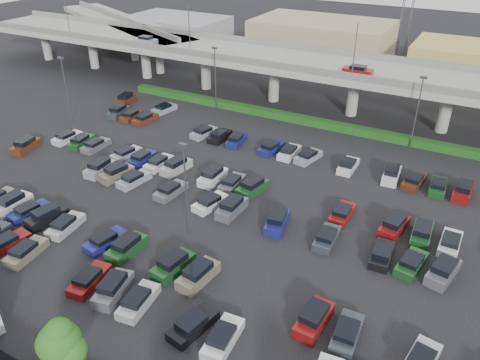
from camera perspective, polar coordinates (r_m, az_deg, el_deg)
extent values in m
plane|color=black|center=(54.56, -1.55, -2.16)|extent=(280.00, 280.00, 0.00)
cube|color=gray|center=(78.68, 10.40, 13.38)|extent=(150.00, 13.00, 1.10)
cube|color=slate|center=(72.70, 8.80, 13.03)|extent=(150.00, 0.50, 1.00)
cube|color=slate|center=(84.17, 11.93, 15.05)|extent=(150.00, 0.50, 1.00)
cylinder|color=gray|center=(116.80, -22.56, 15.02)|extent=(1.80, 1.80, 6.70)
cube|color=slate|center=(116.15, -22.87, 16.51)|extent=(2.60, 9.75, 0.50)
cylinder|color=gray|center=(106.59, -17.48, 14.64)|extent=(1.80, 1.80, 6.70)
cube|color=slate|center=(105.88, -17.75, 16.28)|extent=(2.60, 9.75, 0.50)
cylinder|color=gray|center=(97.34, -11.41, 14.04)|extent=(1.80, 1.80, 6.70)
cube|color=slate|center=(96.56, -11.60, 15.84)|extent=(2.60, 9.75, 0.50)
cylinder|color=gray|center=(89.33, -4.21, 13.13)|extent=(1.80, 1.80, 6.70)
cube|color=slate|center=(88.48, -4.28, 15.08)|extent=(2.60, 9.75, 0.50)
cylinder|color=gray|center=(82.92, 4.18, 11.80)|extent=(1.80, 1.80, 6.70)
cube|color=slate|center=(82.01, 4.26, 13.90)|extent=(2.60, 9.75, 0.50)
cylinder|color=gray|center=(78.52, 13.62, 10.00)|extent=(1.80, 1.80, 6.70)
cube|color=slate|center=(77.55, 13.90, 12.19)|extent=(2.60, 9.75, 0.50)
cylinder|color=gray|center=(76.46, 23.75, 7.75)|extent=(1.80, 1.80, 6.70)
cube|color=slate|center=(75.46, 24.23, 9.95)|extent=(2.60, 9.75, 0.50)
cube|color=#8B949F|center=(92.06, -11.41, 16.28)|extent=(4.40, 1.82, 0.82)
cube|color=black|center=(91.92, -11.45, 16.66)|extent=(2.30, 1.60, 0.50)
cube|color=maroon|center=(74.04, 14.15, 12.72)|extent=(4.40, 1.82, 0.82)
cube|color=black|center=(73.87, 14.21, 13.19)|extent=(2.30, 1.60, 0.50)
cylinder|color=#46464A|center=(100.07, -20.33, 18.27)|extent=(0.14, 0.14, 8.00)
cylinder|color=#46464A|center=(81.78, -6.20, 17.59)|extent=(0.14, 0.14, 8.00)
cylinder|color=#46464A|center=(70.21, 13.79, 14.91)|extent=(0.14, 0.14, 8.00)
cube|color=gray|center=(114.16, -14.19, 18.05)|extent=(50.93, 30.13, 1.10)
cube|color=slate|center=(113.96, -14.25, 18.56)|extent=(47.34, 22.43, 1.00)
cylinder|color=gray|center=(132.31, -17.46, 17.41)|extent=(1.60, 1.60, 6.70)
cylinder|color=gray|center=(121.29, -15.35, 16.67)|extent=(1.60, 1.60, 6.70)
cylinder|color=gray|center=(110.48, -12.84, 15.75)|extent=(1.60, 1.60, 6.70)
cylinder|color=gray|center=(99.95, -9.82, 14.60)|extent=(1.60, 1.60, 6.70)
cube|color=#113C12|center=(74.61, 8.14, 7.19)|extent=(66.00, 1.60, 1.10)
sphere|color=#1D5115|center=(35.94, -21.14, -18.02)|extent=(3.07, 3.07, 3.07)
sphere|color=#1D5115|center=(35.95, -20.05, -19.02)|extent=(2.41, 2.41, 2.41)
sphere|color=#1D5115|center=(36.50, -21.80, -18.02)|extent=(2.41, 2.41, 2.41)
sphere|color=#1D5115|center=(35.34, -21.22, -16.97)|extent=(2.08, 2.08, 2.08)
cube|color=maroon|center=(52.03, -26.51, -7.00)|extent=(2.39, 4.60, 0.82)
cube|color=black|center=(51.61, -26.84, -6.54)|extent=(1.89, 2.49, 0.50)
cube|color=#6C6455|center=(50.06, -24.60, -8.03)|extent=(2.35, 4.59, 0.82)
cube|color=black|center=(49.62, -24.93, -7.57)|extent=(1.88, 2.48, 0.50)
cube|color=maroon|center=(44.66, -17.82, -11.57)|extent=(2.38, 4.60, 0.82)
cube|color=black|center=(44.16, -18.13, -11.09)|extent=(1.89, 2.49, 0.50)
cube|color=#54565C|center=(42.98, -15.18, -12.78)|extent=(2.68, 4.68, 1.05)
cube|color=black|center=(42.44, -15.32, -11.96)|extent=(2.10, 2.87, 0.65)
cube|color=#A9A8AD|center=(41.58, -12.26, -14.29)|extent=(2.34, 4.59, 0.82)
cube|color=black|center=(41.04, -12.54, -13.82)|extent=(1.87, 2.48, 0.50)
cube|color=black|center=(39.03, -5.74, -17.24)|extent=(2.58, 4.66, 0.82)
cube|color=black|center=(38.46, -5.95, -16.78)|extent=(1.99, 2.55, 0.50)
cube|color=silver|center=(37.99, -2.09, -18.76)|extent=(2.15, 4.52, 0.82)
cube|color=black|center=(37.41, -2.27, -18.33)|extent=(1.77, 2.41, 0.50)
cube|color=silver|center=(58.20, -26.01, -2.71)|extent=(1.87, 4.42, 1.05)
cube|color=black|center=(57.80, -26.19, -2.02)|extent=(1.63, 2.62, 0.65)
cube|color=navy|center=(56.23, -24.28, -3.57)|extent=(2.44, 4.62, 0.82)
cube|color=black|center=(55.83, -24.56, -3.12)|extent=(1.92, 2.51, 0.50)
cube|color=black|center=(54.22, -22.47, -4.29)|extent=(2.53, 4.64, 1.05)
cube|color=black|center=(53.80, -22.63, -3.56)|extent=(2.02, 2.83, 0.65)
cube|color=#A9A8AD|center=(52.40, -20.47, -5.27)|extent=(2.37, 4.60, 0.82)
cube|color=black|center=(51.96, -20.75, -4.80)|extent=(1.88, 2.49, 0.50)
cube|color=navy|center=(48.88, -16.06, -7.19)|extent=(2.48, 4.63, 0.82)
cube|color=black|center=(48.41, -16.32, -6.71)|extent=(1.94, 2.52, 0.50)
cube|color=#18451F|center=(47.19, -13.62, -8.13)|extent=(1.92, 4.44, 1.05)
cube|color=black|center=(46.70, -13.74, -7.33)|extent=(1.66, 2.63, 0.65)
cube|color=#18451F|center=(44.29, -8.14, -10.38)|extent=(2.40, 4.61, 1.05)
cube|color=black|center=(43.77, -8.22, -9.56)|extent=(1.94, 2.79, 0.65)
cube|color=#6C6455|center=(43.02, -5.11, -11.57)|extent=(2.27, 4.57, 1.05)
cube|color=black|center=(42.49, -5.16, -10.74)|extent=(1.87, 2.75, 0.65)
cube|color=maroon|center=(39.52, 8.98, -16.53)|extent=(2.12, 4.52, 1.05)
cube|color=black|center=(38.94, 9.07, -15.70)|extent=(1.78, 2.71, 0.65)
cube|color=#2D353B|center=(39.16, 12.91, -17.84)|extent=(2.05, 4.49, 0.82)
cube|color=black|center=(38.57, 12.92, -17.41)|extent=(1.72, 2.38, 0.50)
cube|color=black|center=(38.27, 21.25, -19.61)|extent=(1.96, 2.53, 0.50)
cube|color=#522616|center=(71.87, -24.64, 3.73)|extent=(2.63, 4.67, 1.05)
cube|color=black|center=(71.55, -24.77, 4.31)|extent=(2.07, 2.86, 0.65)
cube|color=#8B949F|center=(62.12, -16.68, 1.29)|extent=(2.08, 4.50, 1.05)
cube|color=black|center=(61.75, -16.78, 1.96)|extent=(1.75, 2.69, 0.65)
cube|color=#6C6455|center=(60.35, -14.79, 0.71)|extent=(2.72, 4.69, 1.05)
cube|color=black|center=(59.97, -14.89, 1.40)|extent=(2.12, 2.88, 0.65)
cube|color=#8B949F|center=(58.72, -12.78, 0.00)|extent=(2.41, 4.61, 0.82)
cube|color=black|center=(58.29, -12.97, 0.45)|extent=(1.91, 2.50, 0.50)
cube|color=#54565C|center=(55.60, -8.44, -1.35)|extent=(2.14, 4.52, 0.82)
cube|color=black|center=(55.15, -8.61, -0.88)|extent=(1.77, 2.41, 0.50)
cube|color=white|center=(52.87, -3.61, -2.84)|extent=(2.68, 4.68, 0.82)
cube|color=black|center=(52.40, -3.75, -2.36)|extent=(2.04, 2.58, 0.50)
cube|color=#54565C|center=(51.61, -1.01, -3.52)|extent=(1.91, 4.44, 1.05)
cube|color=black|center=(51.17, -1.02, -2.76)|extent=(1.66, 2.63, 0.65)
cube|color=navy|center=(49.58, 4.55, -5.18)|extent=(2.57, 4.65, 1.05)
cube|color=black|center=(49.12, 4.59, -4.40)|extent=(2.04, 2.84, 0.65)
cube|color=#2D353B|center=(48.17, 10.55, -7.02)|extent=(2.03, 4.48, 0.82)
cube|color=black|center=(47.65, 10.54, -6.54)|extent=(1.71, 2.37, 0.50)
cube|color=black|center=(47.29, 16.89, -8.75)|extent=(2.04, 4.49, 0.82)
cube|color=black|center=(46.75, 16.95, -8.28)|extent=(1.72, 2.38, 0.50)
cube|color=#18451F|center=(47.08, 20.16, -9.59)|extent=(2.54, 4.65, 0.82)
cube|color=black|center=(46.55, 20.25, -9.13)|extent=(1.97, 2.54, 0.50)
cube|color=#54565C|center=(46.97, 23.48, -10.30)|extent=(2.75, 4.69, 1.05)
cube|color=black|center=(46.48, 23.69, -9.52)|extent=(2.14, 2.89, 0.65)
cube|color=silver|center=(72.66, -20.28, 4.82)|extent=(2.04, 4.49, 0.82)
cube|color=black|center=(72.30, -20.48, 5.21)|extent=(1.71, 2.38, 0.50)
cube|color=#18451F|center=(70.73, -18.76, 4.42)|extent=(2.48, 4.63, 0.82)
cube|color=black|center=(70.36, -18.95, 4.82)|extent=(1.94, 2.52, 0.50)
cube|color=#54565C|center=(68.86, -17.16, 3.99)|extent=(1.87, 4.42, 0.82)
cube|color=black|center=(68.48, -17.35, 4.40)|extent=(1.63, 2.32, 0.50)
cube|color=#A9A8AD|center=(65.30, -13.69, 3.06)|extent=(2.42, 4.61, 0.82)
cube|color=black|center=(64.90, -13.87, 3.49)|extent=(1.91, 2.50, 0.50)
cube|color=navy|center=(63.63, -11.82, 2.55)|extent=(1.86, 4.42, 0.82)
cube|color=black|center=(63.21, -11.99, 2.99)|extent=(1.62, 2.31, 0.50)
cube|color=white|center=(62.03, -9.84, 2.01)|extent=(1.86, 4.41, 0.82)
cube|color=black|center=(61.60, -10.01, 2.46)|extent=(1.62, 2.31, 0.50)
cube|color=#A9A8AD|center=(60.46, -7.78, 1.54)|extent=(2.46, 4.62, 1.05)
cube|color=black|center=(60.08, -7.83, 2.23)|extent=(1.97, 2.81, 0.65)
cube|color=white|center=(57.70, -3.33, 0.32)|extent=(1.89, 4.43, 1.05)
cube|color=black|center=(57.30, -3.35, 1.03)|extent=(1.64, 2.62, 0.65)
cube|color=#54565C|center=(56.52, -0.95, -0.44)|extent=(2.03, 4.48, 0.82)
cube|color=black|center=(56.06, -1.05, 0.03)|extent=(1.71, 2.37, 0.50)
cube|color=#18451F|center=(55.35, 1.53, -1.02)|extent=(2.63, 4.67, 1.05)
cube|color=black|center=(54.93, 1.54, -0.29)|extent=(2.07, 2.86, 0.65)
cube|color=maroon|center=(52.15, 12.37, -4.07)|extent=(1.87, 4.42, 0.82)
cube|color=black|center=(51.65, 12.37, -3.60)|extent=(1.63, 2.32, 0.50)
cube|color=maroon|center=(51.27, 18.24, -5.49)|extent=(2.58, 4.65, 1.05)
cube|color=black|center=(50.83, 18.38, -4.74)|extent=(2.04, 2.84, 0.65)
cube|color=#18451F|center=(51.09, 21.23, -6.25)|extent=(2.02, 4.48, 1.05)
cube|color=black|center=(50.63, 21.40, -5.50)|extent=(1.72, 2.67, 0.65)
cube|color=silver|center=(51.11, 24.22, -7.10)|extent=(1.92, 4.44, 0.82)
cube|color=black|center=(50.59, 24.34, -6.65)|extent=(1.65, 2.33, 0.50)
cube|color=#2D353B|center=(79.55, -14.58, 7.95)|extent=(2.46, 4.62, 1.05)
cube|color=black|center=(79.26, -14.66, 8.50)|extent=(1.97, 2.81, 0.65)
cube|color=#522616|center=(77.83, -13.05, 7.57)|extent=(2.14, 4.52, 0.82)
cube|color=black|center=(77.46, -13.20, 7.95)|extent=(1.77, 2.41, 0.50)
cube|color=#522616|center=(76.13, -11.46, 7.24)|extent=(2.23, 4.55, 0.82)
cube|color=black|center=(75.76, -11.60, 7.63)|extent=(1.81, 2.44, 0.50)
cube|color=#8B949F|center=(70.01, -4.40, 5.73)|extent=(2.65, 4.67, 0.82)
cube|color=black|center=(69.61, -4.50, 6.14)|extent=(2.02, 2.57, 0.50)
cube|color=black|center=(68.67, -2.45, 5.29)|extent=(1.88, 4.42, 0.82)
cube|color=black|center=(68.26, -2.55, 5.71)|extent=(1.63, 2.32, 0.50)
cube|color=navy|center=(67.42, -0.44, 4.83)|extent=(2.40, 4.61, 0.82)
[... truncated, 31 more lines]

